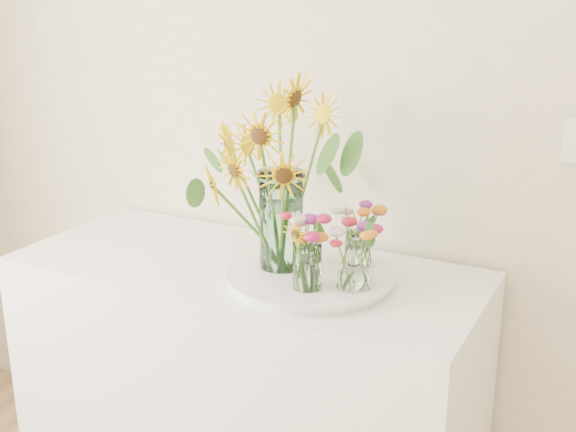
{
  "coord_description": "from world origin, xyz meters",
  "views": [
    {
      "loc": [
        0.55,
        0.22,
        1.68
      ],
      "look_at": [
        -0.32,
        1.89,
        1.09
      ],
      "focal_mm": 45.0,
      "sensor_mm": 36.0,
      "label": 1
    }
  ],
  "objects_px": {
    "tray": "(310,278)",
    "small_vase_a": "(307,267)",
    "small_vase_b": "(353,268)",
    "small_vase_c": "(358,249)",
    "mason_jar": "(281,220)",
    "counter": "(248,398)"
  },
  "relations": [
    {
      "from": "small_vase_b",
      "to": "mason_jar",
      "type": "bearing_deg",
      "value": 168.51
    },
    {
      "from": "small_vase_a",
      "to": "small_vase_c",
      "type": "bearing_deg",
      "value": 75.27
    },
    {
      "from": "tray",
      "to": "small_vase_a",
      "type": "height_order",
      "value": "small_vase_a"
    },
    {
      "from": "small_vase_c",
      "to": "small_vase_a",
      "type": "bearing_deg",
      "value": -104.73
    },
    {
      "from": "small_vase_c",
      "to": "small_vase_b",
      "type": "bearing_deg",
      "value": -72.43
    },
    {
      "from": "mason_jar",
      "to": "counter",
      "type": "bearing_deg",
      "value": 169.69
    },
    {
      "from": "mason_jar",
      "to": "small_vase_a",
      "type": "bearing_deg",
      "value": -38.68
    },
    {
      "from": "mason_jar",
      "to": "small_vase_a",
      "type": "relative_size",
      "value": 2.21
    },
    {
      "from": "counter",
      "to": "tray",
      "type": "distance_m",
      "value": 0.52
    },
    {
      "from": "tray",
      "to": "small_vase_b",
      "type": "relative_size",
      "value": 3.61
    },
    {
      "from": "small_vase_a",
      "to": "mason_jar",
      "type": "bearing_deg",
      "value": 141.32
    },
    {
      "from": "small_vase_b",
      "to": "small_vase_c",
      "type": "distance_m",
      "value": 0.17
    },
    {
      "from": "tray",
      "to": "mason_jar",
      "type": "bearing_deg",
      "value": 176.62
    },
    {
      "from": "counter",
      "to": "small_vase_b",
      "type": "bearing_deg",
      "value": -11.07
    },
    {
      "from": "small_vase_a",
      "to": "tray",
      "type": "bearing_deg",
      "value": 111.42
    },
    {
      "from": "mason_jar",
      "to": "small_vase_c",
      "type": "distance_m",
      "value": 0.24
    },
    {
      "from": "mason_jar",
      "to": "small_vase_b",
      "type": "bearing_deg",
      "value": -11.49
    },
    {
      "from": "counter",
      "to": "small_vase_c",
      "type": "distance_m",
      "value": 0.63
    },
    {
      "from": "tray",
      "to": "small_vase_a",
      "type": "relative_size",
      "value": 3.43
    },
    {
      "from": "small_vase_a",
      "to": "counter",
      "type": "bearing_deg",
      "value": 153.94
    },
    {
      "from": "small_vase_a",
      "to": "small_vase_b",
      "type": "xyz_separation_m",
      "value": [
        0.11,
        0.06,
        -0.0
      ]
    },
    {
      "from": "small_vase_b",
      "to": "tray",
      "type": "bearing_deg",
      "value": 163.54
    }
  ]
}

